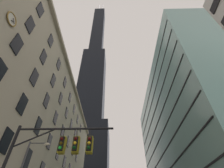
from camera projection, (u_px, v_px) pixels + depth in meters
name	position (u px, v px, depth m)	size (l,w,h in m)	color
station_building	(19.00, 138.00, 30.43)	(15.41, 56.04, 29.74)	#B2A88E
dark_skyscraper	(90.00, 102.00, 113.92)	(26.12, 26.12, 231.69)	black
glass_office_midrise	(189.00, 138.00, 42.81)	(15.10, 49.69, 40.30)	gray
traffic_signal_mast	(55.00, 155.00, 10.02)	(6.60, 0.63, 7.06)	black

